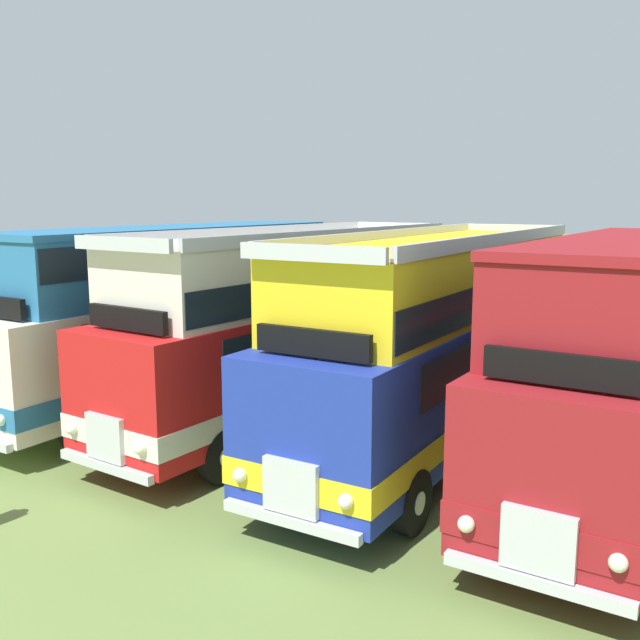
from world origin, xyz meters
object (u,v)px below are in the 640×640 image
bus_first_in_row (176,305)px  bus_third_in_row (442,335)px  bus_second_in_row (297,321)px  bus_fourth_in_row (624,352)px

bus_first_in_row → bus_third_in_row: bearing=2.5°
bus_second_in_row → bus_third_in_row: bearing=1.0°
bus_first_in_row → bus_second_in_row: bus_second_in_row is taller
bus_second_in_row → bus_fourth_in_row: (7.14, -0.24, 0.11)m
bus_second_in_row → bus_fourth_in_row: bearing=-1.9°
bus_first_in_row → bus_third_in_row: size_ratio=0.99×
bus_first_in_row → bus_fourth_in_row: (10.72, 0.01, -0.00)m
bus_fourth_in_row → bus_third_in_row: bearing=175.2°
bus_fourth_in_row → bus_second_in_row: bearing=178.1°
bus_first_in_row → bus_third_in_row: bus_third_in_row is taller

